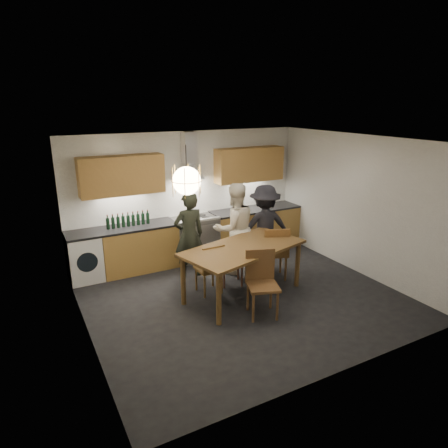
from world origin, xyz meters
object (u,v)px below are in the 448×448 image
person_mid (235,229)px  wine_bottles (128,219)px  dining_table (243,252)px  chair_back_left (211,266)px  chair_front (261,278)px  person_left (189,235)px  mixing_bowl (240,210)px  person_right (264,227)px  stock_pot (268,203)px

person_mid → wine_bottles: (-1.74, 1.00, 0.16)m
dining_table → chair_back_left: 0.60m
chair_front → dining_table: bearing=104.1°
person_left → mixing_bowl: size_ratio=6.17×
dining_table → person_right: bearing=25.8°
person_mid → person_right: size_ratio=1.05×
chair_back_left → person_right: size_ratio=0.54×
chair_front → wine_bottles: (-1.34, 2.55, 0.45)m
wine_bottles → person_mid: bearing=-30.0°
stock_pot → chair_front: bearing=-125.8°
dining_table → wine_bottles: size_ratio=2.74×
person_right → wine_bottles: bearing=-8.6°
person_left → mixing_bowl: 1.65m
dining_table → mixing_bowl: size_ratio=8.61×
person_mid → stock_pot: (1.39, 0.95, 0.11)m
stock_pot → chair_back_left: bearing=-144.4°
dining_table → chair_front: bearing=-110.0°
chair_back_left → person_left: size_ratio=0.55×
person_left → person_mid: 0.87m
person_left → person_right: 1.49m
stock_pot → mixing_bowl: bearing=-177.6°
chair_front → wine_bottles: 2.92m
mixing_bowl → stock_pot: stock_pot is taller
person_mid → wine_bottles: 2.01m
person_right → mixing_bowl: (0.03, 0.98, 0.10)m
wine_bottles → mixing_bowl: bearing=-2.1°
person_left → wine_bottles: size_ratio=1.96×
dining_table → chair_front: chair_front is taller
dining_table → wine_bottles: bearing=111.0°
person_mid → person_right: (0.63, -0.07, -0.04)m
dining_table → mixing_bowl: (1.00, 1.83, 0.16)m
person_mid → mixing_bowl: 1.13m
mixing_bowl → chair_back_left: bearing=-133.4°
person_left → person_mid: size_ratio=0.93×
person_mid → person_left: bearing=-12.0°
chair_front → person_mid: size_ratio=0.58×
person_right → stock_pot: bearing=-111.4°
dining_table → wine_bottles: 2.38m
person_mid → chair_back_left: bearing=40.1°
wine_bottles → dining_table: bearing=-54.0°
chair_back_left → person_left: 0.90m
person_mid → dining_table: bearing=71.3°
chair_back_left → stock_pot: bearing=-145.9°
chair_front → person_mid: person_mid is taller
mixing_bowl → stock_pot: bearing=2.4°
person_mid → person_right: 0.63m
stock_pot → wine_bottles: 3.14m
person_left → person_right: bearing=168.5°
chair_back_left → person_left: bearing=-89.6°
chair_back_left → person_mid: person_mid is taller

